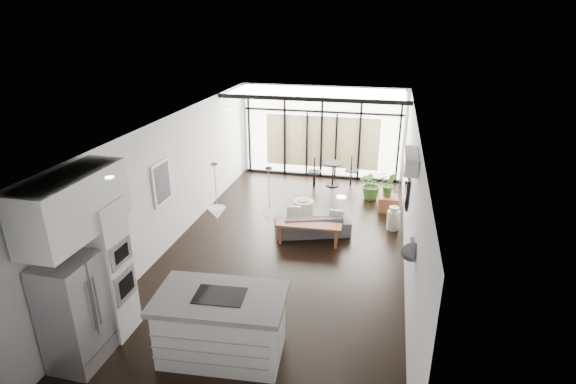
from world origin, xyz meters
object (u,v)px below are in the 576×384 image
at_px(fridge, 75,312).
at_px(tv, 407,188).
at_px(milk_can, 393,218).
at_px(pouf, 303,208).
at_px(island, 222,325).
at_px(console_bench, 308,234).
at_px(sofa, 312,220).

xyz_separation_m(fridge, tv, (4.60, 4.85, 0.46)).
height_order(milk_can, tv, tv).
relative_size(pouf, tv, 0.47).
relative_size(island, pouf, 3.65).
relative_size(console_bench, pouf, 2.81).
distance_m(sofa, milk_can, 1.93).
height_order(sofa, pouf, sofa).
bearing_deg(milk_can, fridge, -128.87).
bearing_deg(island, sofa, 77.16).
relative_size(island, sofa, 1.09).
relative_size(fridge, milk_can, 2.93).
distance_m(island, milk_can, 5.45).
relative_size(island, milk_can, 3.28).
relative_size(sofa, tv, 1.56).
bearing_deg(fridge, tv, 46.51).
relative_size(sofa, console_bench, 1.19).
distance_m(fridge, tv, 6.70).
xyz_separation_m(pouf, milk_can, (2.21, -0.26, 0.08)).
bearing_deg(pouf, milk_can, -6.76).
bearing_deg(console_bench, island, -102.07).
relative_size(console_bench, tv, 1.32).
relative_size(fridge, pouf, 3.26).
bearing_deg(island, fridge, -168.12).
xyz_separation_m(milk_can, tv, (0.21, -0.60, 1.01)).
height_order(console_bench, pouf, console_bench).
height_order(sofa, milk_can, sofa).
relative_size(island, tv, 1.70).
xyz_separation_m(sofa, tv, (2.03, 0.04, 0.96)).
xyz_separation_m(island, tv, (2.64, 4.27, 0.79)).
bearing_deg(island, pouf, 82.84).
xyz_separation_m(console_bench, pouf, (-0.39, 1.40, -0.03)).
height_order(sofa, tv, tv).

